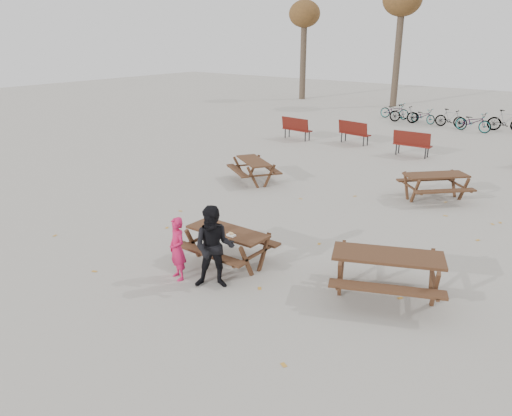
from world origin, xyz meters
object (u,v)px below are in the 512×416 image
Objects in this scene: child at (177,249)px; adult at (214,248)px; picnic_table_east at (386,275)px; picnic_table_far at (435,187)px; picnic_table_north at (254,171)px; soda_bottle at (220,229)px; food_tray at (231,235)px; main_picnic_table at (228,239)px.

child is 0.86m from adult.
picnic_table_east is (2.83, 1.67, -0.40)m from adult.
child is at bearing -151.99° from picnic_table_far.
picnic_table_far is (5.46, 1.77, 0.02)m from picnic_table_north.
soda_bottle is at bearing -26.07° from picnic_table_north.
picnic_table_east is (3.65, 1.87, -0.22)m from child.
picnic_table_far is at bearing 73.98° from soda_bottle.
soda_bottle is at bearing -151.76° from picnic_table_far.
adult is at bearing -74.67° from food_tray.
picnic_table_north is 5.74m from picnic_table_far.
main_picnic_table is at bearing -151.83° from picnic_table_far.
child is 0.78× the size of adult.
child reaches higher than picnic_table_east.
child is at bearing -176.67° from picnic_table_east.
food_tray is at bearing 1.02° from soda_bottle.
main_picnic_table is at bearing 144.30° from food_tray.
child is 4.10m from picnic_table_east.
picnic_table_north is (-3.06, 6.47, -0.29)m from child.
child is at bearing -32.10° from picnic_table_north.
food_tray is 1.06× the size of soda_bottle.
soda_bottle is 6.49m from picnic_table_north.
child is 7.17m from picnic_table_north.
food_tray is at bearing 75.96° from child.
child reaches higher than soda_bottle.
adult is 0.98× the size of picnic_table_north.
adult is 3.31m from picnic_table_east.
food_tray is 7.52m from picnic_table_far.
picnic_table_east is at bearing -1.89° from picnic_table_north.
food_tray is 6.65m from picnic_table_north.
adult is at bearing -55.45° from soda_bottle.
picnic_table_north is 0.94× the size of picnic_table_far.
soda_bottle is 0.08× the size of picnic_table_east.
main_picnic_table is at bearing -24.80° from picnic_table_north.
picnic_table_far is (2.05, 7.11, -0.19)m from main_picnic_table.
soda_bottle is 0.09× the size of picnic_table_far.
main_picnic_table is 7.40m from picnic_table_far.
soda_bottle reaches higher than picnic_table_north.
child is at bearing 159.05° from adult.
main_picnic_table is 0.89× the size of picnic_table_east.
picnic_table_far is at bearing 50.55° from picnic_table_north.
picnic_table_far reaches higher than main_picnic_table.
adult is 7.40m from picnic_table_north.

